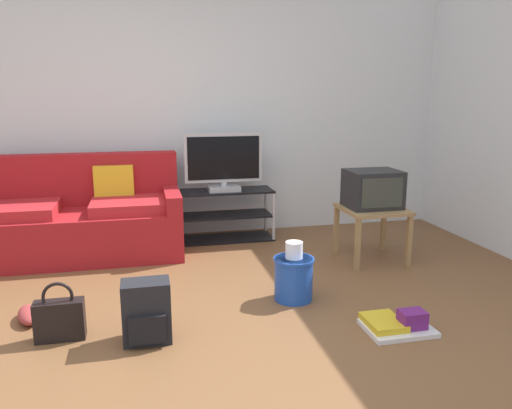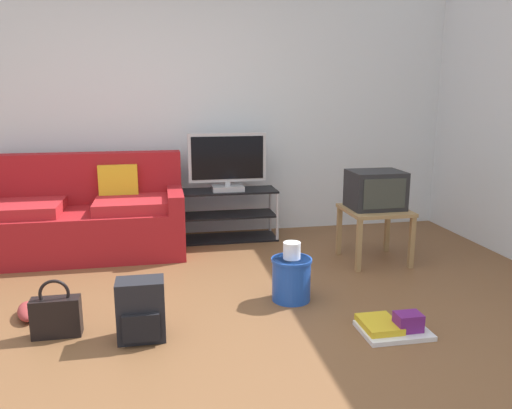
{
  "view_description": "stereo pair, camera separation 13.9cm",
  "coord_description": "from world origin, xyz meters",
  "px_view_note": "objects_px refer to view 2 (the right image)",
  "views": [
    {
      "loc": [
        -0.2,
        -2.81,
        1.47
      ],
      "look_at": [
        0.66,
        0.97,
        0.6
      ],
      "focal_mm": 35.37,
      "sensor_mm": 36.0,
      "label": 1
    },
    {
      "loc": [
        -0.06,
        -2.84,
        1.47
      ],
      "look_at": [
        0.66,
        0.97,
        0.6
      ],
      "focal_mm": 35.37,
      "sensor_mm": 36.0,
      "label": 2
    }
  ],
  "objects_px": {
    "backpack": "(141,310)",
    "tv_stand": "(228,215)",
    "sneakers_pair": "(45,310)",
    "floor_tray": "(393,326)",
    "handbag": "(56,315)",
    "flat_tv": "(227,162)",
    "side_table": "(375,217)",
    "couch": "(82,218)",
    "crt_tv": "(376,190)",
    "cleaning_bucket": "(291,276)"
  },
  "relations": [
    {
      "from": "tv_stand",
      "to": "side_table",
      "type": "relative_size",
      "value": 1.84
    },
    {
      "from": "side_table",
      "to": "crt_tv",
      "type": "height_order",
      "value": "crt_tv"
    },
    {
      "from": "flat_tv",
      "to": "cleaning_bucket",
      "type": "relative_size",
      "value": 1.78
    },
    {
      "from": "cleaning_bucket",
      "to": "sneakers_pair",
      "type": "xyz_separation_m",
      "value": [
        -1.69,
        0.04,
        -0.14
      ]
    },
    {
      "from": "couch",
      "to": "handbag",
      "type": "relative_size",
      "value": 5.06
    },
    {
      "from": "couch",
      "to": "cleaning_bucket",
      "type": "bearing_deg",
      "value": -41.38
    },
    {
      "from": "side_table",
      "to": "cleaning_bucket",
      "type": "bearing_deg",
      "value": -143.05
    },
    {
      "from": "side_table",
      "to": "handbag",
      "type": "bearing_deg",
      "value": -158.72
    },
    {
      "from": "handbag",
      "to": "sneakers_pair",
      "type": "height_order",
      "value": "handbag"
    },
    {
      "from": "flat_tv",
      "to": "backpack",
      "type": "xyz_separation_m",
      "value": [
        -0.8,
        -2.0,
        -0.61
      ]
    },
    {
      "from": "couch",
      "to": "tv_stand",
      "type": "xyz_separation_m",
      "value": [
        1.38,
        0.19,
        -0.08
      ]
    },
    {
      "from": "backpack",
      "to": "cleaning_bucket",
      "type": "distance_m",
      "value": 1.12
    },
    {
      "from": "sneakers_pair",
      "to": "side_table",
      "type": "bearing_deg",
      "value": 14.22
    },
    {
      "from": "backpack",
      "to": "floor_tray",
      "type": "bearing_deg",
      "value": -10.73
    },
    {
      "from": "cleaning_bucket",
      "to": "sneakers_pair",
      "type": "relative_size",
      "value": 1.08
    },
    {
      "from": "tv_stand",
      "to": "backpack",
      "type": "relative_size",
      "value": 2.6
    },
    {
      "from": "sneakers_pair",
      "to": "floor_tray",
      "type": "xyz_separation_m",
      "value": [
        2.18,
        -0.66,
        -0.0
      ]
    },
    {
      "from": "couch",
      "to": "cleaning_bucket",
      "type": "distance_m",
      "value": 2.17
    },
    {
      "from": "crt_tv",
      "to": "handbag",
      "type": "xyz_separation_m",
      "value": [
        -2.5,
        -0.99,
        -0.51
      ]
    },
    {
      "from": "sneakers_pair",
      "to": "floor_tray",
      "type": "bearing_deg",
      "value": -16.83
    },
    {
      "from": "side_table",
      "to": "cleaning_bucket",
      "type": "xyz_separation_m",
      "value": [
        -0.94,
        -0.71,
        -0.22
      ]
    },
    {
      "from": "sneakers_pair",
      "to": "cleaning_bucket",
      "type": "bearing_deg",
      "value": -1.35
    },
    {
      "from": "backpack",
      "to": "side_table",
      "type": "bearing_deg",
      "value": 26.53
    },
    {
      "from": "flat_tv",
      "to": "crt_tv",
      "type": "relative_size",
      "value": 1.69
    },
    {
      "from": "handbag",
      "to": "floor_tray",
      "type": "xyz_separation_m",
      "value": [
        2.05,
        -0.35,
        -0.09
      ]
    },
    {
      "from": "backpack",
      "to": "floor_tray",
      "type": "relative_size",
      "value": 0.91
    },
    {
      "from": "tv_stand",
      "to": "handbag",
      "type": "height_order",
      "value": "tv_stand"
    },
    {
      "from": "couch",
      "to": "backpack",
      "type": "relative_size",
      "value": 4.91
    },
    {
      "from": "handbag",
      "to": "cleaning_bucket",
      "type": "distance_m",
      "value": 1.58
    },
    {
      "from": "flat_tv",
      "to": "sneakers_pair",
      "type": "bearing_deg",
      "value": -132.9
    },
    {
      "from": "tv_stand",
      "to": "crt_tv",
      "type": "xyz_separation_m",
      "value": [
        1.18,
        -0.9,
        0.39
      ]
    },
    {
      "from": "crt_tv",
      "to": "flat_tv",
      "type": "bearing_deg",
      "value": 143.43
    },
    {
      "from": "tv_stand",
      "to": "side_table",
      "type": "xyz_separation_m",
      "value": [
        1.18,
        -0.91,
        0.15
      ]
    },
    {
      "from": "backpack",
      "to": "flat_tv",
      "type": "bearing_deg",
      "value": 65.45
    },
    {
      "from": "flat_tv",
      "to": "side_table",
      "type": "bearing_deg",
      "value": -37.07
    },
    {
      "from": "backpack",
      "to": "handbag",
      "type": "xyz_separation_m",
      "value": [
        -0.51,
        0.14,
        -0.05
      ]
    },
    {
      "from": "flat_tv",
      "to": "sneakers_pair",
      "type": "relative_size",
      "value": 1.92
    },
    {
      "from": "flat_tv",
      "to": "handbag",
      "type": "distance_m",
      "value": 2.37
    },
    {
      "from": "couch",
      "to": "flat_tv",
      "type": "bearing_deg",
      "value": 6.91
    },
    {
      "from": "side_table",
      "to": "backpack",
      "type": "xyz_separation_m",
      "value": [
        -1.98,
        -1.11,
        -0.22
      ]
    },
    {
      "from": "handbag",
      "to": "floor_tray",
      "type": "relative_size",
      "value": 0.88
    },
    {
      "from": "couch",
      "to": "side_table",
      "type": "xyz_separation_m",
      "value": [
        2.56,
        -0.72,
        0.07
      ]
    },
    {
      "from": "sneakers_pair",
      "to": "tv_stand",
      "type": "bearing_deg",
      "value": 47.51
    },
    {
      "from": "flat_tv",
      "to": "sneakers_pair",
      "type": "height_order",
      "value": "flat_tv"
    },
    {
      "from": "backpack",
      "to": "tv_stand",
      "type": "bearing_deg",
      "value": 65.67
    },
    {
      "from": "side_table",
      "to": "crt_tv",
      "type": "xyz_separation_m",
      "value": [
        0.0,
        0.02,
        0.24
      ]
    },
    {
      "from": "flat_tv",
      "to": "cleaning_bucket",
      "type": "xyz_separation_m",
      "value": [
        0.24,
        -1.6,
        -0.61
      ]
    },
    {
      "from": "crt_tv",
      "to": "floor_tray",
      "type": "bearing_deg",
      "value": -108.37
    },
    {
      "from": "couch",
      "to": "handbag",
      "type": "bearing_deg",
      "value": -87.76
    },
    {
      "from": "crt_tv",
      "to": "cleaning_bucket",
      "type": "bearing_deg",
      "value": -142.42
    }
  ]
}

